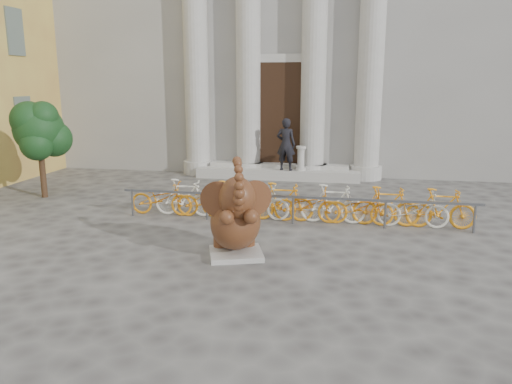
% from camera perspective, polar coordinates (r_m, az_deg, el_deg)
% --- Properties ---
extents(ground, '(80.00, 80.00, 0.00)m').
position_cam_1_polar(ground, '(9.75, -5.27, -8.78)').
color(ground, '#474442').
rests_on(ground, ground).
extents(classical_building, '(22.00, 10.70, 12.00)m').
position_cam_1_polar(classical_building, '(23.92, 4.62, 18.43)').
color(classical_building, gray).
rests_on(classical_building, ground).
extents(entrance_steps, '(6.00, 1.20, 0.36)m').
position_cam_1_polar(entrance_steps, '(18.60, 2.54, 2.18)').
color(entrance_steps, '#A8A59E').
rests_on(entrance_steps, ground).
extents(elephant_statue, '(1.41, 1.68, 2.13)m').
position_cam_1_polar(elephant_statue, '(10.13, -2.32, -3.28)').
color(elephant_statue, '#A8A59E').
rests_on(elephant_statue, ground).
extents(bike_rack, '(9.03, 0.53, 1.00)m').
position_cam_1_polar(bike_rack, '(12.81, 4.33, -1.18)').
color(bike_rack, slate).
rests_on(bike_rack, ground).
extents(tree, '(1.70, 1.55, 2.96)m').
position_cam_1_polar(tree, '(16.53, -23.52, 6.43)').
color(tree, '#332114').
rests_on(tree, ground).
extents(pedestrian, '(0.74, 0.54, 1.89)m').
position_cam_1_polar(pedestrian, '(18.05, 3.44, 5.45)').
color(pedestrian, black).
rests_on(pedestrian, entrance_steps).
extents(balustrade_post, '(0.36, 0.36, 0.89)m').
position_cam_1_polar(balustrade_post, '(18.11, 5.15, 3.74)').
color(balustrade_post, '#A8A59E').
rests_on(balustrade_post, entrance_steps).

